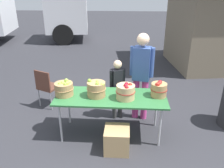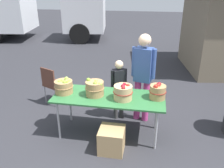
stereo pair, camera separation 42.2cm
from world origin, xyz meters
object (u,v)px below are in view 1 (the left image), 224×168
object	(u,v)px
apple_basket_red_0	(126,92)
apple_basket_red_1	(159,89)
vendor_adult	(141,71)
folding_chair	(47,85)
market_table	(111,99)
apple_basket_green_0	(64,88)
apple_basket_green_1	(96,89)
produce_crate	(117,140)
child_customer	(117,85)

from	to	relation	value
apple_basket_red_0	apple_basket_red_1	xyz separation A→B (m)	(0.56, 0.13, -0.00)
vendor_adult	folding_chair	world-z (taller)	vendor_adult
market_table	apple_basket_green_0	world-z (taller)	apple_basket_green_0
apple_basket_green_1	produce_crate	xyz separation A→B (m)	(0.38, -0.47, -0.68)
apple_basket_green_0	folding_chair	world-z (taller)	apple_basket_green_0
apple_basket_red_1	produce_crate	size ratio (longest dim) A/B	0.71
apple_basket_red_0	folding_chair	size ratio (longest dim) A/B	0.38
market_table	vendor_adult	bearing A→B (deg)	47.43
child_customer	market_table	bearing A→B (deg)	52.87
apple_basket_green_0	apple_basket_red_0	bearing A→B (deg)	-3.51
vendor_adult	folding_chair	distance (m)	2.08
child_customer	apple_basket_red_0	bearing A→B (deg)	76.40
apple_basket_red_0	vendor_adult	size ratio (longest dim) A/B	0.19
apple_basket_green_1	apple_basket_red_1	bearing A→B (deg)	3.58
apple_basket_red_0	market_table	bearing A→B (deg)	165.96
folding_chair	child_customer	bearing A→B (deg)	-168.30
vendor_adult	produce_crate	bearing A→B (deg)	81.93
apple_basket_green_1	produce_crate	world-z (taller)	apple_basket_green_1
apple_basket_green_0	produce_crate	size ratio (longest dim) A/B	0.83
market_table	apple_basket_green_0	distance (m)	0.82
apple_basket_green_1	apple_basket_red_0	size ratio (longest dim) A/B	1.01
market_table	apple_basket_red_0	xyz separation A→B (m)	(0.25, -0.06, 0.17)
vendor_adult	folding_chair	size ratio (longest dim) A/B	2.00
vendor_adult	folding_chair	bearing A→B (deg)	3.43
apple_basket_red_0	folding_chair	xyz separation A→B (m)	(-1.70, 0.98, -0.37)
apple_basket_green_1	vendor_adult	bearing A→B (deg)	36.62
folding_chair	apple_basket_red_0	bearing A→B (deg)	174.81
child_customer	folding_chair	distance (m)	1.59
market_table	produce_crate	world-z (taller)	market_table
apple_basket_red_0	folding_chair	world-z (taller)	apple_basket_red_0
apple_basket_green_0	folding_chair	distance (m)	1.18
market_table	child_customer	xyz separation A→B (m)	(0.09, 0.56, 0.01)
apple_basket_red_1	apple_basket_red_0	bearing A→B (deg)	-166.80
apple_basket_green_0	apple_basket_green_1	world-z (taller)	apple_basket_green_1
apple_basket_red_1	folding_chair	size ratio (longest dim) A/B	0.33
child_customer	folding_chair	size ratio (longest dim) A/B	1.42
apple_basket_red_1	apple_basket_green_1	bearing A→B (deg)	-176.42
apple_basket_green_1	apple_basket_red_1	size ratio (longest dim) A/B	1.15
produce_crate	child_customer	bearing A→B (deg)	92.51
market_table	apple_basket_red_1	world-z (taller)	apple_basket_red_1
apple_basket_green_0	apple_basket_red_0	distance (m)	1.06
vendor_adult	produce_crate	distance (m)	1.39
apple_basket_red_1	market_table	bearing A→B (deg)	-175.15
apple_basket_green_1	apple_basket_red_0	bearing A→B (deg)	-7.50
produce_crate	folding_chair	bearing A→B (deg)	138.81
market_table	apple_basket_green_1	size ratio (longest dim) A/B	5.77
vendor_adult	apple_basket_red_0	bearing A→B (deg)	79.20
apple_basket_green_1	produce_crate	distance (m)	0.91
apple_basket_green_1	folding_chair	size ratio (longest dim) A/B	0.38
apple_basket_red_1	folding_chair	world-z (taller)	apple_basket_red_1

